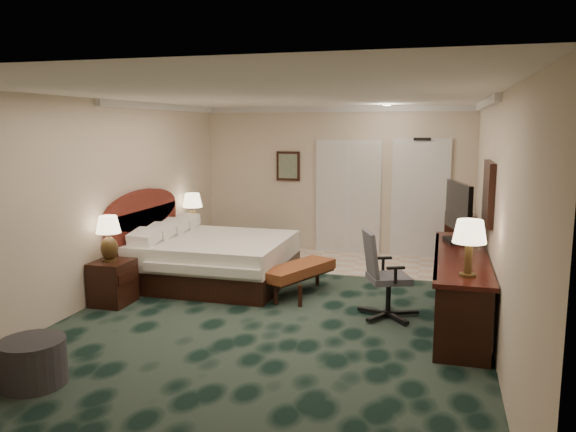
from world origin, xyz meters
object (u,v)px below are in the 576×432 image
(nightstand_near, at_px, (113,282))
(lamp_near, at_px, (109,239))
(ottoman, at_px, (33,362))
(bed, at_px, (216,260))
(tv, at_px, (458,213))
(desk_chair, at_px, (389,274))
(nightstand_far, at_px, (195,244))
(minibar, at_px, (458,240))
(bed_bench, at_px, (298,279))
(desk, at_px, (459,287))
(lamp_far, at_px, (193,212))

(nightstand_near, bearing_deg, lamp_near, 170.44)
(lamp_near, bearing_deg, ottoman, -73.98)
(lamp_near, relative_size, ottoman, 1.02)
(bed, bearing_deg, lamp_near, -124.69)
(nightstand_near, height_order, tv, tv)
(lamp_near, distance_m, desk_chair, 3.65)
(nightstand_far, bearing_deg, minibar, 9.50)
(ottoman, bearing_deg, bed_bench, 64.04)
(lamp_near, xyz_separation_m, minibar, (4.49, 3.38, -0.44))
(nightstand_near, height_order, lamp_near, lamp_near)
(desk, relative_size, minibar, 3.25)
(tv, relative_size, desk_chair, 0.94)
(nightstand_far, bearing_deg, tv, -17.39)
(lamp_near, height_order, desk, lamp_near)
(nightstand_far, height_order, desk_chair, desk_chair)
(minibar, bearing_deg, nightstand_far, -170.50)
(nightstand_far, xyz_separation_m, desk_chair, (3.60, -2.19, 0.27))
(ottoman, bearing_deg, tv, 43.33)
(bed, height_order, bed_bench, bed)
(bed, relative_size, nightstand_near, 3.65)
(bed, distance_m, bed_bench, 1.39)
(tv, xyz_separation_m, minibar, (0.08, 2.13, -0.78))
(ottoman, relative_size, desk_chair, 0.55)
(ottoman, distance_m, desk_chair, 4.03)
(nightstand_near, distance_m, desk, 4.46)
(lamp_near, bearing_deg, lamp_far, 90.14)
(lamp_near, distance_m, ottoman, 2.47)
(lamp_near, xyz_separation_m, tv, (4.41, 1.25, 0.34))
(bed_bench, bearing_deg, nightstand_far, 169.30)
(nightstand_far, bearing_deg, ottoman, -82.50)
(lamp_far, xyz_separation_m, minibar, (4.50, 0.79, -0.42))
(bed, height_order, desk_chair, desk_chair)
(bed, distance_m, lamp_far, 1.64)
(nightstand_near, bearing_deg, desk, 7.26)
(nightstand_near, xyz_separation_m, tv, (4.38, 1.26, 0.93))
(tv, height_order, desk_chair, tv)
(nightstand_far, distance_m, tv, 4.71)
(lamp_far, xyz_separation_m, bed_bench, (2.30, -1.52, -0.65))
(lamp_near, height_order, desk_chair, lamp_near)
(minibar, bearing_deg, lamp_far, -170.01)
(bed, xyz_separation_m, desk_chair, (2.67, -0.92, 0.20))
(nightstand_near, relative_size, lamp_far, 0.89)
(nightstand_far, relative_size, ottoman, 0.91)
(nightstand_far, height_order, ottoman, nightstand_far)
(lamp_near, height_order, minibar, lamp_near)
(tv, xyz_separation_m, desk_chair, (-0.80, -0.81, -0.68))
(lamp_far, relative_size, ottoman, 1.10)
(bed, bearing_deg, bed_bench, -12.13)
(minibar, bearing_deg, bed_bench, -133.58)
(nightstand_near, height_order, ottoman, nightstand_near)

